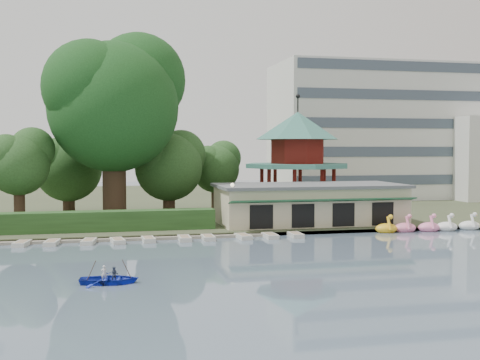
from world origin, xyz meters
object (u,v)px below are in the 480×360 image
object	(u,v)px
pavilion	(298,152)
big_tree	(115,98)
dock	(80,240)
boathouse	(309,203)
rowboat_with_passengers	(109,275)

from	to	relation	value
pavilion	big_tree	bearing A→B (deg)	-169.70
dock	boathouse	bearing A→B (deg)	12.24
dock	big_tree	distance (m)	17.29
boathouse	big_tree	world-z (taller)	big_tree
boathouse	pavilion	size ratio (longest dim) A/B	1.38
dock	pavilion	bearing A→B (deg)	31.66
boathouse	rowboat_with_passengers	bearing A→B (deg)	-132.54
boathouse	big_tree	size ratio (longest dim) A/B	0.95
big_tree	dock	bearing A→B (deg)	-106.11
dock	big_tree	world-z (taller)	big_tree
big_tree	rowboat_with_passengers	size ratio (longest dim) A/B	3.85
pavilion	dock	bearing A→B (deg)	-148.34
boathouse	big_tree	xyz separation A→B (m)	(-18.82, 6.24, 10.69)
pavilion	big_tree	size ratio (longest dim) A/B	0.69
boathouse	rowboat_with_passengers	distance (m)	29.18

